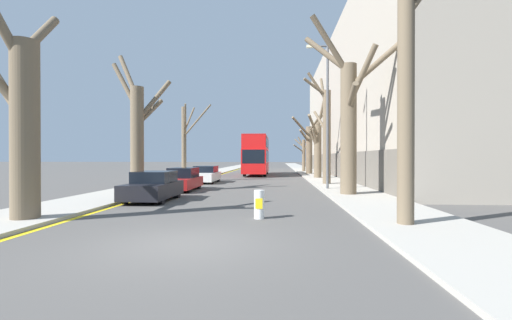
{
  "coord_description": "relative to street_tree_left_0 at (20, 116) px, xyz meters",
  "views": [
    {
      "loc": [
        2.22,
        -8.05,
        2.07
      ],
      "look_at": [
        0.0,
        26.75,
        1.81
      ],
      "focal_mm": 24.0,
      "sensor_mm": 36.0,
      "label": 1
    }
  ],
  "objects": [
    {
      "name": "street_tree_right_0",
      "position": [
        12.07,
        -0.24,
        0.82
      ],
      "size": [
        2.69,
        1.85,
        8.78
      ],
      "color": "brown",
      "rests_on": "ground"
    },
    {
      "name": "street_tree_right_2",
      "position": [
        11.84,
        15.35,
        0.6
      ],
      "size": [
        2.13,
        2.69,
        8.38
      ],
      "color": "brown",
      "rests_on": "ground"
    },
    {
      "name": "traffic_bollard",
      "position": [
        7.64,
        1.06,
        -2.92
      ],
      "size": [
        0.35,
        0.36,
        0.97
      ],
      "color": "white",
      "rests_on": "ground"
    },
    {
      "name": "street_tree_left_1",
      "position": [
        -0.06,
        9.32,
        0.27
      ],
      "size": [
        3.63,
        2.05,
        8.43
      ],
      "color": "brown",
      "rests_on": "ground"
    },
    {
      "name": "street_tree_right_4",
      "position": [
        12.04,
        31.12,
        0.05
      ],
      "size": [
        3.92,
        3.0,
        7.25
      ],
      "color": "brown",
      "rests_on": "ground"
    },
    {
      "name": "ground_plane",
      "position": [
        6.05,
        -2.44,
        -3.41
      ],
      "size": [
        300.0,
        300.0,
        0.0
      ],
      "primitive_type": "plane",
      "color": "#4C4947"
    },
    {
      "name": "parked_car_0",
      "position": [
        2.3,
        5.55,
        -2.74
      ],
      "size": [
        1.89,
        3.94,
        1.4
      ],
      "color": "black",
      "rests_on": "ground"
    },
    {
      "name": "street_tree_left_0",
      "position": [
        0.0,
        0.0,
        0.0
      ],
      "size": [
        3.1,
        2.9,
        7.48
      ],
      "color": "brown",
      "rests_on": "ground"
    },
    {
      "name": "parked_car_2",
      "position": [
        2.3,
        17.42,
        -2.75
      ],
      "size": [
        1.9,
        4.46,
        1.37
      ],
      "color": "silver",
      "rests_on": "ground"
    },
    {
      "name": "street_tree_left_2",
      "position": [
        0.16,
        18.98,
        0.16
      ],
      "size": [
        2.85,
        3.31,
        6.68
      ],
      "color": "brown",
      "rests_on": "ground"
    },
    {
      "name": "lamp_post",
      "position": [
        11.3,
        11.22,
        1.67
      ],
      "size": [
        1.4,
        0.2,
        9.21
      ],
      "color": "#4C4F54",
      "rests_on": "ground"
    },
    {
      "name": "double_decker_bus",
      "position": [
        5.78,
        29.6,
        -0.84
      ],
      "size": [
        2.6,
        10.6,
        4.52
      ],
      "color": "red",
      "rests_on": "ground"
    },
    {
      "name": "street_tree_right_5",
      "position": [
        12.04,
        38.98,
        -0.63
      ],
      "size": [
        4.1,
        2.03,
        5.73
      ],
      "color": "brown",
      "rests_on": "ground"
    },
    {
      "name": "parked_car_1",
      "position": [
        2.3,
        10.64,
        -2.74
      ],
      "size": [
        1.71,
        4.18,
        1.42
      ],
      "color": "maroon",
      "rests_on": "ground"
    },
    {
      "name": "building_facade_right",
      "position": [
        19.21,
        29.17,
        4.35
      ],
      "size": [
        10.08,
        48.39,
        15.54
      ],
      "color": "#9E9384",
      "rests_on": "ground"
    },
    {
      "name": "street_tree_right_3",
      "position": [
        12.1,
        22.95,
        -0.38
      ],
      "size": [
        1.76,
        2.98,
        7.37
      ],
      "color": "brown",
      "rests_on": "ground"
    },
    {
      "name": "sidewalk_left",
      "position": [
        -0.46,
        47.56,
        -3.35
      ],
      "size": [
        3.33,
        120.0,
        0.12
      ],
      "primitive_type": "cube",
      "color": "#A39E93",
      "rests_on": "ground"
    },
    {
      "name": "street_tree_right_1",
      "position": [
        12.03,
        8.04,
        0.85
      ],
      "size": [
        4.83,
        3.04,
        9.45
      ],
      "color": "brown",
      "rests_on": "ground"
    },
    {
      "name": "kerb_line_stripe",
      "position": [
        1.39,
        47.56,
        -3.4
      ],
      "size": [
        0.24,
        120.0,
        0.01
      ],
      "primitive_type": "cube",
      "color": "yellow",
      "rests_on": "ground"
    },
    {
      "name": "sidewalk_right",
      "position": [
        12.55,
        47.56,
        -3.35
      ],
      "size": [
        3.33,
        120.0,
        0.12
      ],
      "primitive_type": "cube",
      "color": "#A39E93",
      "rests_on": "ground"
    }
  ]
}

